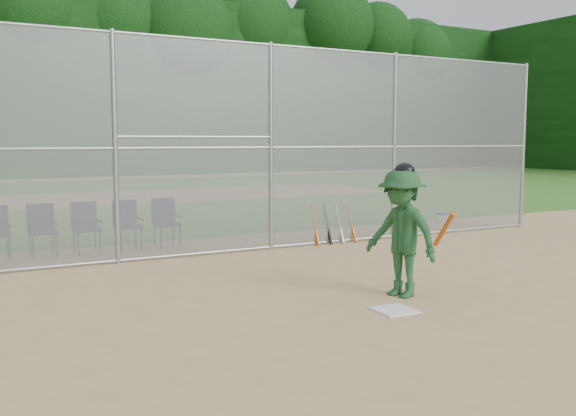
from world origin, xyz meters
TOP-DOWN VIEW (x-y plane):
  - ground at (0.00, 0.00)m, footprint 100.00×100.00m
  - grass_strip at (0.00, 18.00)m, footprint 100.00×100.00m
  - dirt_patch_far at (0.00, 18.00)m, footprint 24.00×24.00m
  - backstop_fence at (0.00, 5.00)m, footprint 16.09×0.09m
  - treeline at (0.00, 20.00)m, footprint 81.00×60.00m
  - home_plate at (0.25, 0.17)m, footprint 0.49×0.49m
  - batter_at_plate at (0.80, 0.75)m, footprint 1.02×1.37m
  - water_cooler at (5.99, 5.58)m, footprint 0.32×0.32m
  - spare_bats at (2.49, 5.06)m, footprint 0.96×0.41m
  - chair_3 at (-3.04, 6.34)m, footprint 0.54×0.52m
  - chair_4 at (-2.25, 6.34)m, footprint 0.54×0.52m
  - chair_5 at (-1.46, 6.34)m, footprint 0.54×0.52m
  - chair_6 at (-0.67, 6.34)m, footprint 0.54×0.52m

SIDE VIEW (x-z plane):
  - ground at x=0.00m, z-range 0.00..0.00m
  - grass_strip at x=0.00m, z-range 0.01..0.01m
  - dirt_patch_far at x=0.00m, z-range 0.01..0.01m
  - home_plate at x=0.25m, z-range 0.00..0.02m
  - water_cooler at x=5.99m, z-range 0.00..0.41m
  - spare_bats at x=2.49m, z-range -0.01..0.82m
  - chair_3 at x=-3.04m, z-range 0.00..0.96m
  - chair_4 at x=-2.25m, z-range 0.00..0.96m
  - chair_5 at x=-1.46m, z-range 0.00..0.96m
  - chair_6 at x=-0.67m, z-range 0.00..0.96m
  - batter_at_plate at x=0.80m, z-range -0.03..1.81m
  - backstop_fence at x=0.00m, z-range 0.07..4.07m
  - treeline at x=0.00m, z-range 0.00..11.00m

